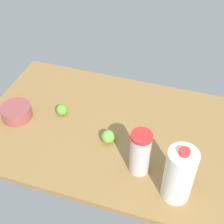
{
  "coord_description": "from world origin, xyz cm",
  "views": [
    {
      "loc": [
        -29.93,
        93.36,
        103.77
      ],
      "look_at": [
        0.0,
        0.0,
        13.0
      ],
      "focal_mm": 50.0,
      "sensor_mm": 36.0,
      "label": 1
    }
  ],
  "objects_px": {
    "mixing_bowl": "(16,112)",
    "tumbler_cup": "(140,153)",
    "lime_loose": "(108,137)",
    "milk_jug": "(179,175)",
    "lime_far_back": "(62,110)"
  },
  "relations": [
    {
      "from": "tumbler_cup",
      "to": "milk_jug",
      "type": "bearing_deg",
      "value": 156.28
    },
    {
      "from": "lime_far_back",
      "to": "mixing_bowl",
      "type": "bearing_deg",
      "value": 22.54
    },
    {
      "from": "tumbler_cup",
      "to": "lime_loose",
      "type": "relative_size",
      "value": 3.38
    },
    {
      "from": "mixing_bowl",
      "to": "tumbler_cup",
      "type": "relative_size",
      "value": 0.71
    },
    {
      "from": "tumbler_cup",
      "to": "lime_far_back",
      "type": "distance_m",
      "value": 0.47
    },
    {
      "from": "tumbler_cup",
      "to": "lime_far_back",
      "type": "relative_size",
      "value": 3.7
    },
    {
      "from": "lime_loose",
      "to": "tumbler_cup",
      "type": "bearing_deg",
      "value": 147.67
    },
    {
      "from": "tumbler_cup",
      "to": "milk_jug",
      "type": "distance_m",
      "value": 0.17
    },
    {
      "from": "tumbler_cup",
      "to": "mixing_bowl",
      "type": "bearing_deg",
      "value": -11.08
    },
    {
      "from": "mixing_bowl",
      "to": "tumbler_cup",
      "type": "xyz_separation_m",
      "value": [
        -0.61,
        0.12,
        0.07
      ]
    },
    {
      "from": "milk_jug",
      "to": "lime_far_back",
      "type": "distance_m",
      "value": 0.64
    },
    {
      "from": "mixing_bowl",
      "to": "tumbler_cup",
      "type": "bearing_deg",
      "value": 168.92
    },
    {
      "from": "mixing_bowl",
      "to": "tumbler_cup",
      "type": "distance_m",
      "value": 0.63
    },
    {
      "from": "mixing_bowl",
      "to": "lime_loose",
      "type": "distance_m",
      "value": 0.45
    },
    {
      "from": "mixing_bowl",
      "to": "tumbler_cup",
      "type": "height_order",
      "value": "tumbler_cup"
    }
  ]
}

